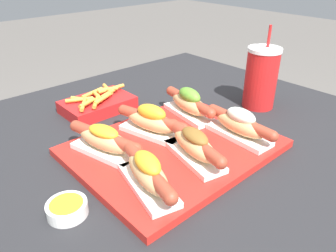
# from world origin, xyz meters

# --- Properties ---
(patio_table) EXTENTS (1.21, 1.08, 0.71)m
(patio_table) POSITION_xyz_m (0.00, 0.00, 0.35)
(patio_table) COLOR #232326
(patio_table) RESTS_ON ground_plane
(serving_tray) EXTENTS (0.44, 0.35, 0.02)m
(serving_tray) POSITION_xyz_m (-0.01, -0.04, 0.72)
(serving_tray) COLOR red
(serving_tray) RESTS_ON patio_table
(hot_dog_0) EXTENTS (0.10, 0.20, 0.07)m
(hot_dog_0) POSITION_xyz_m (-0.15, -0.12, 0.76)
(hot_dog_0) COLOR white
(hot_dog_0) RESTS_ON serving_tray
(hot_dog_1) EXTENTS (0.09, 0.20, 0.07)m
(hot_dog_1) POSITION_xyz_m (-0.01, -0.11, 0.76)
(hot_dog_1) COLOR white
(hot_dog_1) RESTS_ON serving_tray
(hot_dog_2) EXTENTS (0.07, 0.20, 0.07)m
(hot_dog_2) POSITION_xyz_m (0.13, -0.12, 0.76)
(hot_dog_2) COLOR white
(hot_dog_2) RESTS_ON serving_tray
(hot_dog_3) EXTENTS (0.10, 0.20, 0.07)m
(hot_dog_3) POSITION_xyz_m (-0.14, 0.03, 0.76)
(hot_dog_3) COLOR white
(hot_dog_3) RESTS_ON serving_tray
(hot_dog_4) EXTENTS (0.10, 0.20, 0.08)m
(hot_dog_4) POSITION_xyz_m (-0.01, 0.03, 0.76)
(hot_dog_4) COLOR white
(hot_dog_4) RESTS_ON serving_tray
(hot_dog_5) EXTENTS (0.08, 0.20, 0.08)m
(hot_dog_5) POSITION_xyz_m (0.13, 0.04, 0.76)
(hot_dog_5) COLOR white
(hot_dog_5) RESTS_ON serving_tray
(sauce_bowl) EXTENTS (0.07, 0.07, 0.02)m
(sauce_bowl) POSITION_xyz_m (-0.29, -0.07, 0.72)
(sauce_bowl) COLOR white
(sauce_bowl) RESTS_ON patio_table
(drink_cup) EXTENTS (0.09, 0.09, 0.24)m
(drink_cup) POSITION_xyz_m (0.35, -0.02, 0.80)
(drink_cup) COLOR red
(drink_cup) RESTS_ON patio_table
(fries_basket) EXTENTS (0.20, 0.13, 0.06)m
(fries_basket) POSITION_xyz_m (-0.02, 0.27, 0.73)
(fries_basket) COLOR red
(fries_basket) RESTS_ON patio_table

